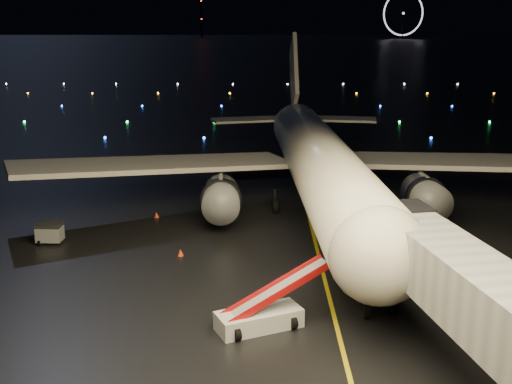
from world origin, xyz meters
TOP-DOWN VIEW (x-y plane):
  - ground at (0.00, 300.00)m, footprint 2000.00×2000.00m
  - lane_centre at (12.00, 15.00)m, footprint 0.25×80.00m
  - airliner at (12.81, 26.03)m, footprint 56.34×53.76m
  - belt_loader at (7.65, 1.23)m, footprint 7.10×4.58m
  - safety_cone_0 at (1.91, 12.70)m, footprint 0.48×0.48m
  - safety_cone_1 at (4.30, 21.52)m, footprint 0.47×0.47m
  - safety_cone_2 at (-1.32, 22.22)m, footprint 0.55×0.55m
  - ferris_wheel at (170.00, 720.00)m, footprint 49.33×16.80m
  - radio_mast at (-60.00, 740.00)m, footprint 1.80×1.80m
  - taxiway_lights at (0.00, 106.00)m, footprint 164.00×92.00m
  - baggage_cart_0 at (-8.47, 15.47)m, footprint 1.92×1.38m

SIDE VIEW (x-z plane):
  - ground at x=0.00m, z-range 0.00..0.00m
  - lane_centre at x=12.00m, z-range 0.00..0.02m
  - taxiway_lights at x=0.00m, z-range 0.00..0.36m
  - safety_cone_2 at x=-1.32m, z-range 0.00..0.50m
  - safety_cone_1 at x=4.30m, z-range 0.00..0.51m
  - safety_cone_0 at x=1.91m, z-range 0.00..0.52m
  - baggage_cart_0 at x=-8.47m, z-range 0.00..1.59m
  - belt_loader at x=7.65m, z-range 0.00..3.36m
  - airliner at x=12.81m, z-range 0.00..15.34m
  - ferris_wheel at x=170.00m, z-range 0.00..52.00m
  - radio_mast at x=-60.00m, z-range 0.00..64.00m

